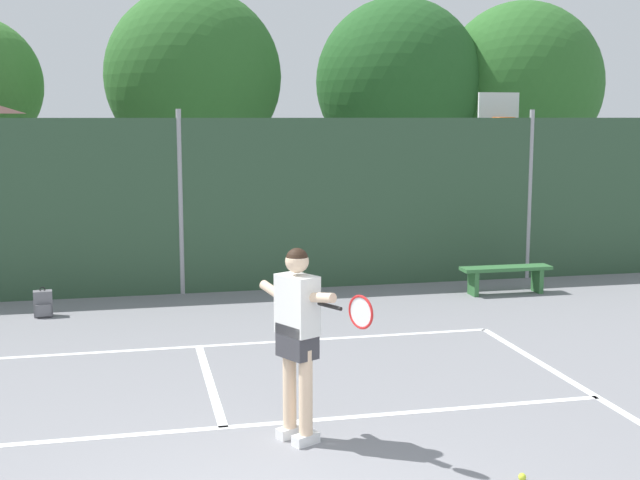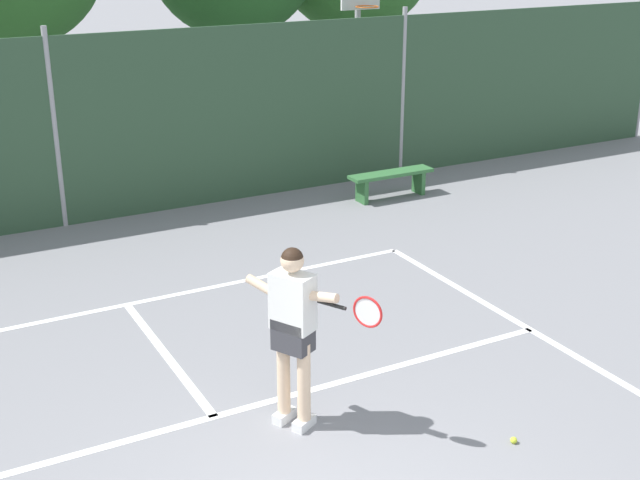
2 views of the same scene
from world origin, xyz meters
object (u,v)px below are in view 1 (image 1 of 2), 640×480
tennis_player (298,327)px  courtside_bench (506,273)px  basketball_hoop (496,152)px  tennis_ball (522,477)px  backpack_grey (43,304)px

tennis_player → courtside_bench: 7.54m
courtside_bench → basketball_hoop: bearing=69.0°
tennis_player → tennis_ball: 2.36m
tennis_player → backpack_grey: tennis_player is taller
backpack_grey → courtside_bench: (7.67, -0.01, 0.17)m
tennis_player → tennis_ball: (1.67, -1.28, -1.08)m
tennis_player → courtside_bench: (4.81, 5.76, -0.75)m
tennis_player → backpack_grey: size_ratio=4.01×
backpack_grey → tennis_ball: bearing=-57.3°
basketball_hoop → tennis_ball: basketball_hoop is taller
tennis_ball → courtside_bench: size_ratio=0.04×
backpack_grey → courtside_bench: 7.67m
basketball_hoop → tennis_ball: 11.48m
tennis_player → courtside_bench: size_ratio=1.16×
basketball_hoop → backpack_grey: (-8.94, -3.31, -2.12)m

